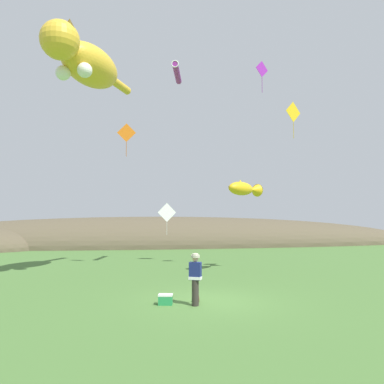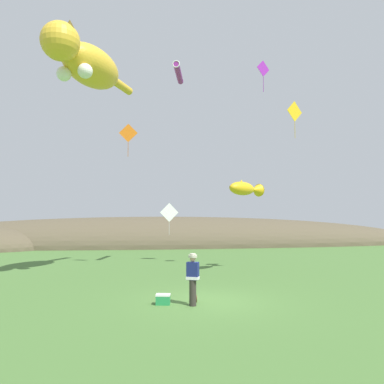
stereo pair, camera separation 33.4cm
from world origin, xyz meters
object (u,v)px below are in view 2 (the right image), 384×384
object	(u,v)px
kite_giant_cat	(85,63)
kite_diamond_white	(169,213)
kite_tube_streamer	(178,73)
kite_diamond_gold	(295,112)
kite_diamond_orange	(128,133)
picnic_cooler	(163,299)
kite_diamond_violet	(263,69)
kite_spool	(194,299)
festival_attendant	(193,278)
kite_fish_windsock	(245,189)

from	to	relation	value
kite_giant_cat	kite_diamond_white	bearing A→B (deg)	56.13
kite_tube_streamer	kite_diamond_gold	world-z (taller)	kite_tube_streamer
kite_giant_cat	kite_diamond_orange	size ratio (longest dim) A/B	3.47
picnic_cooler	kite_diamond_gold	size ratio (longest dim) A/B	0.26
kite_diamond_orange	kite_diamond_violet	world-z (taller)	kite_diamond_violet
kite_spool	kite_giant_cat	distance (m)	12.98
kite_giant_cat	kite_tube_streamer	bearing A→B (deg)	32.57
festival_attendant	kite_giant_cat	distance (m)	12.50
kite_spool	kite_tube_streamer	distance (m)	14.66
festival_attendant	kite_diamond_gold	distance (m)	11.88
picnic_cooler	kite_fish_windsock	xyz separation A→B (m)	(4.93, 6.87, 4.43)
kite_fish_windsock	kite_diamond_violet	size ratio (longest dim) A/B	1.42
picnic_cooler	kite_diamond_white	world-z (taller)	kite_diamond_white
kite_giant_cat	kite_diamond_violet	distance (m)	9.73
kite_fish_windsock	kite_tube_streamer	bearing A→B (deg)	148.79
kite_spool	kite_diamond_orange	bearing A→B (deg)	105.90
kite_spool	kite_diamond_gold	distance (m)	12.12
kite_diamond_white	kite_tube_streamer	bearing A→B (deg)	-86.60
kite_diamond_violet	picnic_cooler	bearing A→B (deg)	-131.65
kite_giant_cat	kite_diamond_gold	world-z (taller)	kite_giant_cat
kite_giant_cat	kite_fish_windsock	bearing A→B (deg)	7.21
festival_attendant	kite_diamond_gold	bearing A→B (deg)	43.82
picnic_cooler	kite_tube_streamer	world-z (taller)	kite_tube_streamer
kite_spool	kite_diamond_gold	xyz separation A→B (m)	(6.33, 5.69, 8.64)
kite_diamond_orange	kite_diamond_violet	bearing A→B (deg)	-21.92
festival_attendant	kite_giant_cat	bearing A→B (deg)	127.26
kite_fish_windsock	kite_spool	bearing A→B (deg)	-119.62
kite_giant_cat	kite_diamond_gold	distance (m)	11.29
kite_spool	kite_tube_streamer	bearing A→B (deg)	88.25
kite_giant_cat	kite_diamond_violet	xyz separation A→B (m)	(9.66, 0.98, 0.62)
kite_giant_cat	kite_diamond_violet	size ratio (longest dim) A/B	3.88
kite_spool	kite_giant_cat	size ratio (longest dim) A/B	0.04
festival_attendant	kite_tube_streamer	distance (m)	14.34
festival_attendant	kite_tube_streamer	size ratio (longest dim) A/B	0.62
kite_diamond_orange	kite_diamond_gold	bearing A→B (deg)	-23.55
kite_fish_windsock	kite_giant_cat	bearing A→B (deg)	-172.79
kite_spool	picnic_cooler	world-z (taller)	picnic_cooler
kite_diamond_violet	kite_diamond_white	bearing A→B (deg)	128.07
kite_spool	picnic_cooler	bearing A→B (deg)	-170.36
kite_giant_cat	kite_diamond_orange	world-z (taller)	kite_giant_cat
picnic_cooler	kite_diamond_violet	xyz separation A→B (m)	(6.02, 6.76, 11.26)
kite_spool	kite_diamond_violet	size ratio (longest dim) A/B	0.14
kite_spool	kite_diamond_gold	size ratio (longest dim) A/B	0.13
festival_attendant	kite_giant_cat	world-z (taller)	kite_giant_cat
kite_tube_streamer	kite_diamond_violet	bearing A→B (deg)	-25.96
kite_fish_windsock	kite_diamond_white	distance (m)	7.26
picnic_cooler	kite_diamond_white	size ratio (longest dim) A/B	0.24
kite_spool	kite_diamond_white	size ratio (longest dim) A/B	0.12
festival_attendant	kite_fish_windsock	distance (m)	8.97
kite_fish_windsock	kite_diamond_orange	size ratio (longest dim) A/B	1.28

